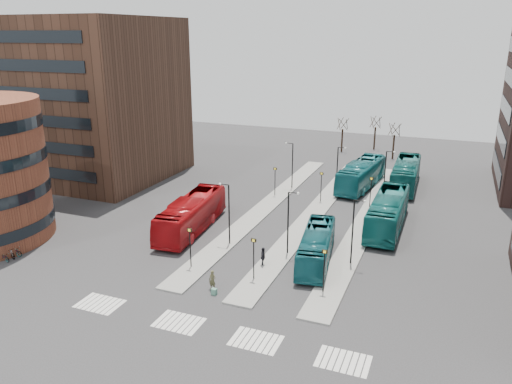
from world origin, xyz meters
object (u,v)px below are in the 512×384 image
at_px(commuter_b, 263,257).
at_px(commuter_c, 299,266).
at_px(bicycle_far, 14,252).
at_px(suitcase, 214,292).
at_px(teal_bus_c, 388,212).
at_px(teal_bus_b, 361,174).
at_px(bicycle_near, 4,257).
at_px(red_bus, 192,214).
at_px(bicycle_mid, 10,253).
at_px(teal_bus_d, 406,174).
at_px(commuter_a, 187,231).
at_px(traveller, 212,280).
at_px(teal_bus_a, 316,246).

xyz_separation_m(commuter_b, commuter_c, (3.38, -0.15, -0.18)).
bearing_deg(bicycle_far, suitcase, -96.14).
distance_m(suitcase, teal_bus_c, 22.49).
bearing_deg(teal_bus_b, bicycle_near, -119.83).
xyz_separation_m(teal_bus_c, bicycle_near, (-31.39, -21.29, -1.44)).
distance_m(red_bus, bicycle_mid, 17.51).
distance_m(bicycle_near, bicycle_mid, 0.69).
distance_m(teal_bus_b, teal_bus_c, 14.74).
relative_size(teal_bus_d, bicycle_mid, 7.59).
relative_size(commuter_a, bicycle_near, 1.17).
relative_size(suitcase, traveller, 0.31).
distance_m(teal_bus_b, commuter_b, 27.48).
relative_size(teal_bus_d, bicycle_near, 8.59).
xyz_separation_m(teal_bus_b, bicycle_far, (-26.06, -33.90, -1.37)).
bearing_deg(red_bus, teal_bus_c, 17.76).
height_order(teal_bus_c, bicycle_far, teal_bus_c).
distance_m(teal_bus_a, bicycle_mid, 28.32).
bearing_deg(commuter_a, red_bus, -69.70).
bearing_deg(commuter_a, bicycle_near, 42.53).
xyz_separation_m(traveller, commuter_c, (5.67, 5.34, -0.11)).
bearing_deg(suitcase, traveller, 130.64).
distance_m(teal_bus_d, commuter_c, 30.33).
height_order(traveller, commuter_c, traveller).
xyz_separation_m(traveller, bicycle_near, (-20.10, -2.33, -0.44)).
bearing_deg(teal_bus_a, red_bus, 161.55).
relative_size(teal_bus_c, bicycle_near, 8.64).
relative_size(red_bus, teal_bus_c, 0.98).
xyz_separation_m(red_bus, teal_bus_a, (14.19, -2.46, -0.32)).
xyz_separation_m(teal_bus_b, bicycle_mid, (-26.06, -34.36, -1.31)).
bearing_deg(bicycle_near, teal_bus_c, -46.05).
relative_size(teal_bus_b, commuter_a, 7.36).
xyz_separation_m(teal_bus_c, traveller, (-11.29, -18.97, -1.00)).
bearing_deg(commuter_a, traveller, 132.74).
relative_size(teal_bus_b, teal_bus_c, 0.99).
distance_m(red_bus, teal_bus_d, 31.06).
bearing_deg(commuter_c, bicycle_far, -73.37).
bearing_deg(commuter_c, teal_bus_d, 171.36).
relative_size(teal_bus_a, bicycle_near, 6.97).
bearing_deg(bicycle_mid, traveller, -71.74).
bearing_deg(teal_bus_d, suitcase, -108.37).
bearing_deg(commuter_b, teal_bus_a, -74.10).
height_order(suitcase, bicycle_near, bicycle_near).
bearing_deg(commuter_a, commuter_b, 165.23).
relative_size(commuter_b, bicycle_mid, 1.05).
bearing_deg(bicycle_near, teal_bus_a, -58.44).
bearing_deg(red_bus, teal_bus_b, 52.37).
bearing_deg(suitcase, commuter_b, 79.55).
distance_m(red_bus, bicycle_far, 17.20).
xyz_separation_m(bicycle_near, bicycle_mid, (0.00, 0.68, 0.12)).
relative_size(suitcase, commuter_b, 0.29).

